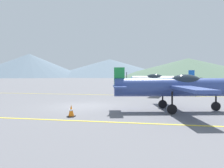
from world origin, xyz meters
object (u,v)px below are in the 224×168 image
at_px(airplane_near, 175,87).
at_px(airplane_mid, 160,81).
at_px(traffic_cone_front, 71,111).
at_px(car_sedan, 196,84).

distance_m(airplane_near, airplane_mid, 11.74).
height_order(airplane_mid, traffic_cone_front, airplane_mid).
xyz_separation_m(airplane_mid, traffic_cone_front, (-4.42, -14.51, -1.11)).
xyz_separation_m(car_sedan, traffic_cone_front, (-9.08, -20.92, -0.56)).
distance_m(airplane_mid, car_sedan, 7.94).
bearing_deg(airplane_near, airplane_mid, 93.67).
bearing_deg(airplane_near, traffic_cone_front, -151.64).
bearing_deg(airplane_near, car_sedan, 77.86).
bearing_deg(airplane_mid, airplane_near, -86.33).
distance_m(airplane_mid, traffic_cone_front, 15.21).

